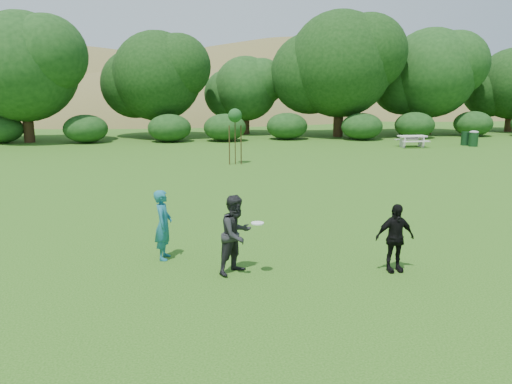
# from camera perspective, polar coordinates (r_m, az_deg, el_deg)

# --- Properties ---
(ground) EXTENTS (120.00, 120.00, 0.00)m
(ground) POSITION_cam_1_polar(r_m,az_deg,el_deg) (11.28, 2.10, -8.67)
(ground) COLOR #19470C
(ground) RESTS_ON ground
(player_teal) EXTENTS (0.47, 0.65, 1.65)m
(player_teal) POSITION_cam_1_polar(r_m,az_deg,el_deg) (11.81, -10.55, -3.70)
(player_teal) COLOR #1A6477
(player_teal) RESTS_ON ground
(player_grey) EXTENTS (1.07, 1.04, 1.73)m
(player_grey) POSITION_cam_1_polar(r_m,az_deg,el_deg) (10.75, -2.28, -4.86)
(player_grey) COLOR black
(player_grey) RESTS_ON ground
(player_black) EXTENTS (0.91, 0.43, 1.52)m
(player_black) POSITION_cam_1_polar(r_m,az_deg,el_deg) (11.27, 15.57, -5.07)
(player_black) COLOR black
(player_black) RESTS_ON ground
(trash_can_near) EXTENTS (0.60, 0.60, 0.90)m
(trash_can_near) POSITION_cam_1_polar(r_m,az_deg,el_deg) (36.83, 22.83, 5.65)
(trash_can_near) COLOR black
(trash_can_near) RESTS_ON ground
(frisbee) EXTENTS (0.27, 0.27, 0.03)m
(frisbee) POSITION_cam_1_polar(r_m,az_deg,el_deg) (10.48, 0.17, -3.58)
(frisbee) COLOR white
(frisbee) RESTS_ON ground
(sapling) EXTENTS (0.70, 0.70, 2.85)m
(sapling) POSITION_cam_1_polar(r_m,az_deg,el_deg) (25.48, -2.42, 8.56)
(sapling) COLOR #3C2C17
(sapling) RESTS_ON ground
(picnic_table) EXTENTS (1.80, 1.48, 0.76)m
(picnic_table) POSITION_cam_1_polar(r_m,az_deg,el_deg) (34.44, 17.42, 5.77)
(picnic_table) COLOR silver
(picnic_table) RESTS_ON ground
(trash_can_lidded) EXTENTS (0.60, 0.60, 1.05)m
(trash_can_lidded) POSITION_cam_1_polar(r_m,az_deg,el_deg) (36.31, 23.61, 5.65)
(trash_can_lidded) COLOR #14381B
(trash_can_lidded) RESTS_ON ground
(hillside) EXTENTS (150.00, 72.00, 52.00)m
(hillside) POSITION_cam_1_polar(r_m,az_deg,el_deg) (80.45, -6.76, 0.60)
(hillside) COLOR olive
(hillside) RESTS_ON ground
(tree_row) EXTENTS (53.92, 10.38, 9.62)m
(tree_row) POSITION_cam_1_polar(r_m,az_deg,el_deg) (39.41, -0.45, 13.40)
(tree_row) COLOR #3A2616
(tree_row) RESTS_ON ground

